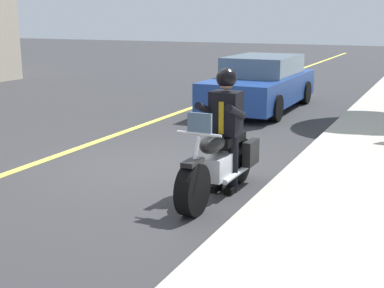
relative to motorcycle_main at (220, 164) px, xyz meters
The scene contains 5 objects.
ground_plane 1.64m from the motorcycle_main, 116.87° to the right, with size 80.00×80.00×0.00m, color #333335.
lane_center_stripe 3.51m from the motorcycle_main, 101.83° to the right, with size 60.00×0.16×0.01m, color #E5DB4C.
motorcycle_main is the anchor object (origin of this frame).
rider_main 0.61m from the motorcycle_main, behind, with size 0.62×0.55×1.74m.
car_silver 7.17m from the motorcycle_main, 166.46° to the right, with size 4.60×1.92×1.40m.
Camera 1 is at (7.23, 4.05, 2.41)m, focal length 49.87 mm.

